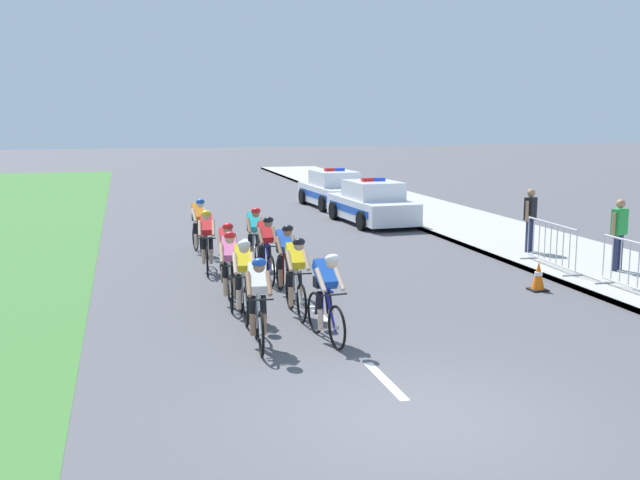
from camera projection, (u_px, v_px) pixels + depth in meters
The scene contains 22 objects.
ground_plane at pixel (422, 418), 9.38m from camera, with size 160.00×160.00×0.00m, color #4C4C51.
sidewalk_slab at pixel (481, 228), 24.66m from camera, with size 3.85×60.00×0.12m, color #A3A099.
kerb_edge at pixel (428, 230), 24.20m from camera, with size 0.16×60.00×0.13m, color #9E9E99.
lane_markings_centre at pixel (316, 311), 14.52m from camera, with size 0.14×17.60×0.01m.
cyclist_lead at pixel (258, 300), 12.10m from camera, with size 0.44×1.72×1.56m.
cyclist_second at pixel (326, 295), 12.42m from camera, with size 0.45×1.72×1.56m.
cyclist_third at pixel (243, 278), 13.76m from camera, with size 0.43×1.72×1.56m.
cyclist_fourth at pixel (296, 275), 14.01m from camera, with size 0.42×1.72×1.56m.
cyclist_fifth at pixel (230, 267), 14.76m from camera, with size 0.44×1.72×1.56m.
cyclist_sixth at pixel (285, 258), 15.62m from camera, with size 0.42×1.72×1.56m.
cyclist_seventh at pixel (227, 256), 15.90m from camera, with size 0.42×1.72×1.56m.
cyclist_eighth at pixel (266, 248), 16.85m from camera, with size 0.42×1.72×1.56m.
cyclist_ninth at pixel (207, 240), 17.94m from camera, with size 0.45×1.72×1.56m.
cyclist_tenth at pixel (254, 236), 18.44m from camera, with size 0.42×1.72×1.56m.
cyclist_eleventh at pixel (199, 225), 20.32m from camera, with size 0.45×1.72×1.56m.
police_car_nearest at pixel (372, 204), 26.06m from camera, with size 2.22×4.51×1.59m.
police_car_second at pixel (334, 190), 30.76m from camera, with size 2.20×4.50×1.59m.
crowd_barrier_middle at pixel (638, 269), 15.21m from camera, with size 0.50×2.32×1.07m.
crowd_barrier_rear at pixel (551, 245), 18.02m from camera, with size 0.61×2.32×1.07m.
traffic_cone_near at pixel (538, 276), 16.13m from camera, with size 0.36×0.36×0.64m.
spectator_closest at pixel (530, 216), 19.97m from camera, with size 0.46×0.39×1.68m.
spectator_back at pixel (619, 230), 17.54m from camera, with size 0.51×0.33×1.68m.
Camera 1 is at (-3.46, -8.29, 3.71)m, focal length 42.47 mm.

